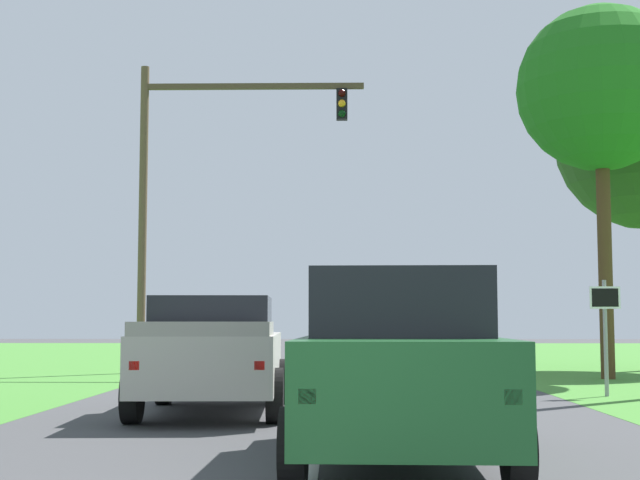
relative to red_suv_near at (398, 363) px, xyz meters
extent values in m
plane|color=#424244|center=(-0.90, 7.56, -1.03)|extent=(120.00, 120.00, 0.00)
cube|color=#194C23|center=(0.00, -0.06, -0.20)|extent=(2.10, 4.92, 0.95)
cube|color=black|center=(0.01, 0.18, 0.61)|extent=(1.81, 3.07, 0.67)
cube|color=red|center=(-0.87, -2.45, -0.15)|extent=(0.14, 0.06, 0.12)
cube|color=red|center=(0.73, -2.49, -0.15)|extent=(0.14, 0.06, 0.12)
cylinder|color=black|center=(-0.94, 1.47, -0.67)|extent=(0.26, 0.73, 0.72)
cylinder|color=black|center=(1.02, 1.42, -0.67)|extent=(0.26, 0.73, 0.72)
cylinder|color=black|center=(-1.02, -1.55, -0.67)|extent=(0.26, 0.73, 0.72)
cylinder|color=black|center=(0.93, -1.60, -0.67)|extent=(0.26, 0.73, 0.72)
cube|color=#B7B2A8|center=(-2.63, 5.19, -0.20)|extent=(2.25, 5.06, 0.86)
cube|color=black|center=(-2.62, 4.94, 0.53)|extent=(1.88, 1.96, 0.59)
cube|color=#9C978F|center=(-2.56, 3.65, 0.33)|extent=(2.03, 1.97, 0.20)
cube|color=red|center=(-3.37, 2.70, -0.16)|extent=(0.14, 0.07, 0.12)
cube|color=red|center=(-1.69, 2.77, -0.16)|extent=(0.14, 0.07, 0.12)
cylinder|color=black|center=(-3.71, 6.69, -0.63)|extent=(0.28, 0.81, 0.80)
cylinder|color=black|center=(-1.66, 6.77, -0.63)|extent=(0.28, 0.81, 0.80)
cylinder|color=black|center=(-3.59, 3.61, -0.63)|extent=(0.28, 0.81, 0.80)
cylinder|color=black|center=(-1.54, 3.69, -0.63)|extent=(0.28, 0.81, 0.80)
cylinder|color=brown|center=(-6.24, 16.60, 3.42)|extent=(0.24, 0.24, 8.90)
cube|color=#4C3D2B|center=(-3.04, 16.60, 7.27)|extent=(6.40, 0.16, 0.16)
cube|color=black|center=(-0.48, 16.60, 6.72)|extent=(0.32, 0.28, 0.90)
sphere|color=black|center=(-0.48, 16.45, 7.02)|extent=(0.22, 0.22, 0.22)
sphere|color=orange|center=(-0.48, 16.45, 6.72)|extent=(0.22, 0.22, 0.22)
sphere|color=black|center=(-0.48, 16.45, 6.42)|extent=(0.22, 0.22, 0.22)
cylinder|color=gray|center=(4.66, 8.59, 0.11)|extent=(0.08, 0.08, 2.29)
cube|color=white|center=(4.66, 8.56, 0.90)|extent=(0.60, 0.03, 0.44)
cube|color=black|center=(4.66, 8.55, 0.90)|extent=(0.52, 0.01, 0.36)
cylinder|color=#4C351E|center=(6.28, 14.06, 1.93)|extent=(0.36, 0.36, 5.93)
sphere|color=#206A1C|center=(6.28, 14.06, 6.53)|extent=(4.35, 4.35, 4.35)
camera|label=1|loc=(-0.64, -9.78, 0.44)|focal=51.84mm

